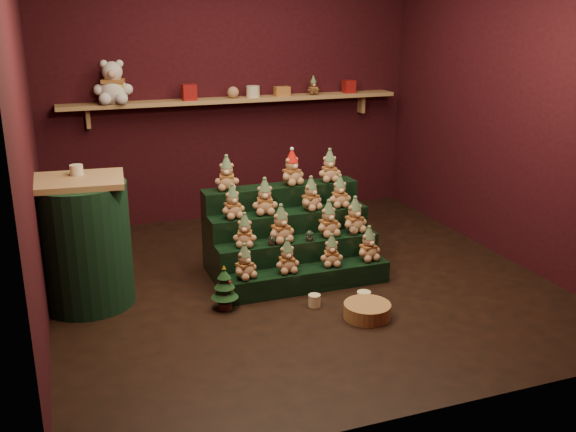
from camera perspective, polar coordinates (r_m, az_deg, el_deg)
name	(u,v)px	position (r m, az deg, el deg)	size (l,w,h in m)	color
ground	(299,281)	(5.47, 0.98, -5.77)	(4.00, 4.00, 0.00)	black
back_wall	(231,88)	(7.02, -5.08, 11.24)	(4.00, 0.10, 2.80)	black
front_wall	(448,176)	(3.29, 14.02, 3.49)	(4.00, 0.10, 2.80)	black
left_wall	(18,132)	(4.76, -22.85, 6.90)	(0.10, 4.00, 2.80)	black
right_wall	(515,104)	(6.12, 19.54, 9.38)	(0.10, 4.00, 2.80)	black
back_shelf	(236,100)	(6.86, -4.67, 10.22)	(3.60, 0.26, 0.24)	tan
riser_tier_front	(307,279)	(5.28, 1.74, -5.61)	(1.40, 0.22, 0.18)	black
riser_tier_midfront	(298,259)	(5.44, 0.89, -3.88)	(1.40, 0.22, 0.36)	black
riser_tier_midback	(289,241)	(5.60, 0.09, -2.24)	(1.40, 0.22, 0.54)	black
riser_tier_back	(281,224)	(5.76, -0.66, -0.70)	(1.40, 0.22, 0.72)	black
teddy_0	(245,261)	(5.03, -3.89, -4.05)	(0.20, 0.18, 0.28)	#AA7C5E
teddy_1	(287,256)	(5.13, -0.08, -3.59)	(0.19, 0.17, 0.27)	#AA7C5E
teddy_2	(331,250)	(5.28, 3.88, -3.06)	(0.19, 0.17, 0.26)	#AA7C5E
teddy_3	(369,244)	(5.42, 7.18, -2.45)	(0.21, 0.18, 0.29)	#AA7C5E
teddy_4	(245,230)	(5.20, -3.86, -1.25)	(0.19, 0.17, 0.27)	#AA7C5E
teddy_5	(281,224)	(5.27, -0.63, -0.70)	(0.22, 0.20, 0.31)	#AA7C5E
teddy_6	(328,218)	(5.43, 3.62, -0.22)	(0.22, 0.19, 0.30)	#AA7C5E
teddy_7	(355,215)	(5.54, 5.95, 0.09)	(0.22, 0.20, 0.31)	#AA7C5E
teddy_8	(232,202)	(5.32, -4.97, 1.27)	(0.20, 0.18, 0.28)	#AA7C5E
teddy_9	(265,197)	(5.41, -2.08, 1.73)	(0.22, 0.19, 0.30)	#AA7C5E
teddy_10	(311,194)	(5.54, 2.04, 2.00)	(0.20, 0.18, 0.29)	#AA7C5E
teddy_11	(340,191)	(5.64, 4.62, 2.20)	(0.20, 0.18, 0.28)	#AA7C5E
teddy_12	(227,173)	(5.50, -5.47, 3.81)	(0.21, 0.19, 0.29)	#AA7C5E
teddy_13	(292,168)	(5.65, 0.35, 4.32)	(0.22, 0.20, 0.30)	#AA7C5E
teddy_14	(329,166)	(5.78, 3.71, 4.49)	(0.20, 0.18, 0.29)	#AA7C5E
snow_globe_a	(272,240)	(5.23, -1.47, -2.19)	(0.06, 0.06, 0.08)	black
snow_globe_b	(309,236)	(5.33, 1.92, -1.75)	(0.06, 0.06, 0.09)	black
snow_globe_c	(353,230)	(5.49, 5.77, -1.28)	(0.06, 0.06, 0.09)	black
side_table	(84,243)	(5.13, -17.66, -2.29)	(0.70, 0.70, 1.01)	tan
table_ornament	(76,170)	(5.08, -18.29, 3.91)	(0.10, 0.10, 0.08)	beige
mini_christmas_tree	(225,288)	(4.94, -5.66, -6.35)	(0.21, 0.21, 0.36)	#412617
mug_left	(314,300)	(5.01, 2.36, -7.51)	(0.09, 0.09, 0.09)	beige
mug_right	(364,298)	(5.06, 6.75, -7.27)	(0.11, 0.11, 0.11)	beige
wicker_basket	(367,311)	(4.86, 7.05, -8.34)	(0.35, 0.35, 0.11)	#A47042
white_bear	(113,76)	(6.58, -15.33, 11.88)	(0.38, 0.34, 0.53)	white
brown_bear	(313,86)	(7.09, 2.26, 11.49)	(0.14, 0.12, 0.19)	#462E17
gift_tin_red_a	(189,92)	(6.71, -8.79, 10.82)	(0.14, 0.14, 0.16)	maroon
gift_tin_cream	(253,92)	(6.88, -3.13, 10.99)	(0.14, 0.14, 0.12)	beige
gift_tin_red_b	(349,87)	(7.28, 5.44, 11.38)	(0.12, 0.12, 0.14)	maroon
shelf_plush_ball	(233,92)	(6.82, -4.90, 10.89)	(0.12, 0.12, 0.12)	#AA7C5E
scarf_gift_box	(282,91)	(6.98, -0.53, 11.03)	(0.16, 0.10, 0.10)	#D04D1D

